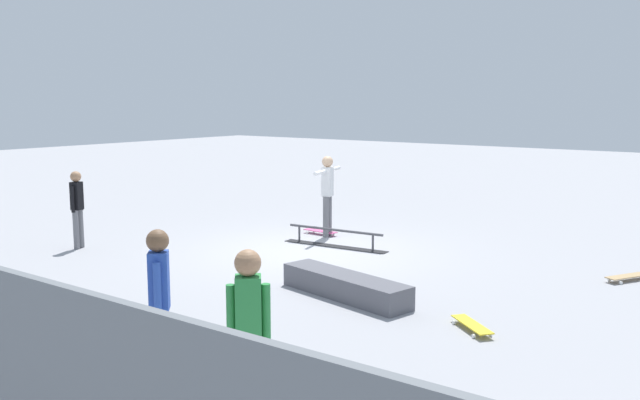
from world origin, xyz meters
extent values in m
plane|color=#9E9EA3|center=(0.00, 0.00, 0.00)|extent=(60.00, 60.00, 0.00)
cube|color=black|center=(-0.15, -0.70, 0.01)|extent=(2.29, 0.44, 0.01)
cylinder|color=#47474C|center=(-0.99, -0.77, 0.17)|extent=(0.04, 0.04, 0.34)
cylinder|color=#47474C|center=(0.70, -0.62, 0.17)|extent=(0.04, 0.04, 0.34)
cylinder|color=#47474C|center=(-0.15, -0.70, 0.34)|extent=(2.12, 0.24, 0.05)
cube|color=#595960|center=(-2.31, 2.09, 0.17)|extent=(2.34, 0.98, 0.35)
cylinder|color=slate|center=(0.60, -1.52, 0.44)|extent=(0.15, 0.15, 0.87)
cylinder|color=slate|center=(0.55, -1.36, 0.44)|extent=(0.15, 0.15, 0.87)
cube|color=white|center=(0.58, -1.44, 1.18)|extent=(0.25, 0.27, 0.62)
sphere|color=tan|center=(0.58, -1.44, 1.61)|extent=(0.24, 0.24, 0.24)
cylinder|color=white|center=(0.68, -1.83, 1.42)|extent=(0.22, 0.58, 0.08)
cylinder|color=white|center=(0.48, -1.05, 1.42)|extent=(0.22, 0.58, 0.08)
cube|color=#E05993|center=(0.81, -1.50, 0.08)|extent=(0.81, 0.23, 0.02)
cylinder|color=white|center=(0.53, -1.61, 0.03)|extent=(0.06, 0.03, 0.05)
cylinder|color=white|center=(0.54, -1.38, 0.03)|extent=(0.06, 0.03, 0.05)
cylinder|color=white|center=(1.08, -1.63, 0.03)|extent=(0.06, 0.03, 0.05)
cylinder|color=white|center=(1.09, -1.40, 0.03)|extent=(0.06, 0.03, 0.05)
cylinder|color=brown|center=(-2.73, 5.96, 0.42)|extent=(0.17, 0.17, 0.84)
cylinder|color=brown|center=(-2.61, 5.84, 0.42)|extent=(0.17, 0.17, 0.84)
cube|color=#2D51B7|center=(-2.67, 5.90, 1.13)|extent=(0.29, 0.29, 0.59)
sphere|color=brown|center=(-2.67, 5.90, 1.54)|extent=(0.23, 0.23, 0.23)
cylinder|color=#2D51B7|center=(-2.77, 6.01, 1.08)|extent=(0.11, 0.11, 0.56)
cylinder|color=#2D51B7|center=(-2.57, 5.80, 1.08)|extent=(0.11, 0.11, 0.56)
cylinder|color=slate|center=(-4.02, 6.18, 0.42)|extent=(0.17, 0.17, 0.85)
cylinder|color=slate|center=(-4.14, 6.07, 0.42)|extent=(0.17, 0.17, 0.85)
cube|color=#2D8C42|center=(-4.08, 6.13, 1.15)|extent=(0.29, 0.29, 0.60)
sphere|color=#A87A56|center=(-4.08, 6.13, 1.57)|extent=(0.23, 0.23, 0.23)
cylinder|color=#2D8C42|center=(-3.97, 6.23, 1.10)|extent=(0.11, 0.11, 0.57)
cylinder|color=#2D8C42|center=(-4.19, 6.03, 1.10)|extent=(0.11, 0.11, 0.57)
cylinder|color=slate|center=(3.80, 2.51, 0.39)|extent=(0.15, 0.15, 0.77)
cylinder|color=slate|center=(3.85, 2.37, 0.39)|extent=(0.15, 0.15, 0.77)
cube|color=black|center=(3.82, 2.44, 1.05)|extent=(0.24, 0.25, 0.55)
sphere|color=#A87A56|center=(3.82, 2.44, 1.42)|extent=(0.21, 0.21, 0.21)
cylinder|color=black|center=(3.77, 2.56, 1.00)|extent=(0.09, 0.09, 0.52)
cylinder|color=black|center=(3.87, 2.31, 1.00)|extent=(0.09, 0.09, 0.52)
cube|color=yellow|center=(-4.46, 2.36, 0.08)|extent=(0.75, 0.65, 0.02)
cylinder|color=white|center=(-4.17, 2.28, 0.03)|extent=(0.06, 0.06, 0.05)
cylinder|color=white|center=(-4.32, 2.10, 0.03)|extent=(0.06, 0.06, 0.05)
cylinder|color=white|center=(-4.60, 2.62, 0.03)|extent=(0.06, 0.06, 0.05)
cylinder|color=white|center=(-4.74, 2.44, 0.03)|extent=(0.06, 0.06, 0.05)
cube|color=tan|center=(-5.47, -1.39, 0.08)|extent=(0.56, 0.80, 0.02)
cylinder|color=white|center=(-5.50, -1.68, 0.03)|extent=(0.05, 0.06, 0.05)
cylinder|color=white|center=(-5.24, -1.21, 0.03)|extent=(0.05, 0.06, 0.05)
cylinder|color=white|center=(-5.45, -1.10, 0.03)|extent=(0.05, 0.06, 0.05)
camera|label=1|loc=(-7.94, 10.32, 2.94)|focal=38.73mm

